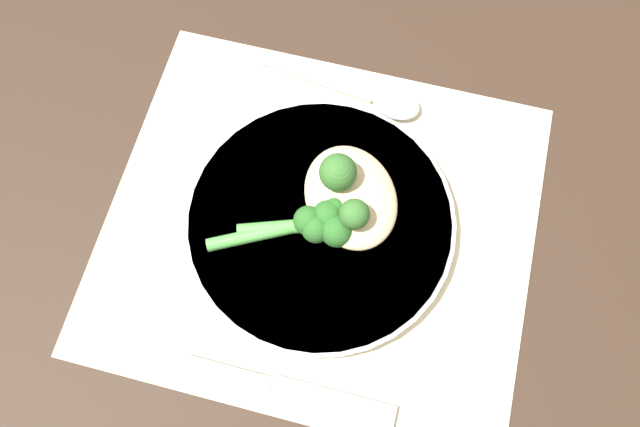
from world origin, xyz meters
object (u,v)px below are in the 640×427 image
object	(u,v)px
plate	(320,221)
broccoli_stalk_left	(325,222)
chicken_fillet	(351,197)
broccoli_stalk_rear	(300,227)
broccoli_stalk_right	(345,213)
knife	(285,390)
spoon	(377,98)

from	to	relation	value
plate	broccoli_stalk_left	xyz separation A→B (m)	(-0.01, 0.01, 0.02)
chicken_fillet	plate	bearing A→B (deg)	45.57
chicken_fillet	broccoli_stalk_rear	xyz separation A→B (m)	(0.04, 0.04, -0.00)
plate	broccoli_stalk_rear	world-z (taller)	broccoli_stalk_rear
plate	broccoli_stalk_left	size ratio (longest dim) A/B	2.39
plate	broccoli_stalk_left	distance (m)	0.02
broccoli_stalk_right	knife	bearing A→B (deg)	-36.06
chicken_fillet	spoon	distance (m)	0.12
plate	chicken_fillet	bearing A→B (deg)	-134.43
broccoli_stalk_right	broccoli_stalk_rear	world-z (taller)	same
plate	knife	bearing A→B (deg)	92.83
knife	spoon	bearing A→B (deg)	177.17
broccoli_stalk_right	broccoli_stalk_left	xyz separation A→B (m)	(0.01, 0.01, 0.00)
plate	spoon	xyz separation A→B (m)	(-0.02, -0.14, -0.00)
plate	knife	xyz separation A→B (m)	(-0.01, 0.15, -0.01)
broccoli_stalk_left	spoon	bearing A→B (deg)	154.39
broccoli_stalk_rear	spoon	world-z (taller)	broccoli_stalk_rear
chicken_fillet	broccoli_stalk_rear	size ratio (longest dim) A/B	1.19
plate	broccoli_stalk_rear	size ratio (longest dim) A/B	2.25
plate	spoon	distance (m)	0.14
broccoli_stalk_right	knife	distance (m)	0.16
knife	spoon	world-z (taller)	spoon
plate	chicken_fillet	xyz separation A→B (m)	(-0.02, -0.02, 0.02)
chicken_fillet	broccoli_stalk_right	distance (m)	0.02
broccoli_stalk_left	broccoli_stalk_rear	distance (m)	0.02
chicken_fillet	knife	world-z (taller)	chicken_fillet
broccoli_stalk_right	spoon	distance (m)	0.14
chicken_fillet	knife	size ratio (longest dim) A/B	0.71
broccoli_stalk_left	broccoli_stalk_rear	xyz separation A→B (m)	(0.02, 0.01, -0.00)
broccoli_stalk_right	spoon	bearing A→B (deg)	147.72
chicken_fillet	spoon	bearing A→B (deg)	-90.19
broccoli_stalk_left	broccoli_stalk_right	bearing A→B (deg)	114.60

